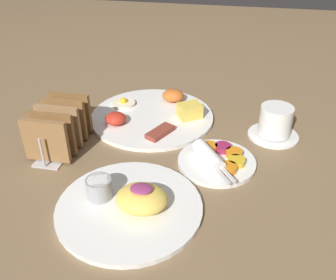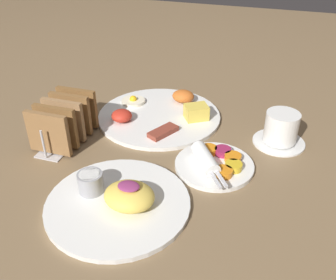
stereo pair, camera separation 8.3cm
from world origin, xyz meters
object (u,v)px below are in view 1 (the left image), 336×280
at_px(plate_condiments, 217,160).
at_px(plate_foreground, 130,203).
at_px(toast_rack, 59,128).
at_px(coffee_cup, 275,123).
at_px(plate_breakfast, 153,115).

distance_m(plate_condiments, plate_foreground, 0.22).
bearing_deg(plate_foreground, toast_rack, 140.76).
xyz_separation_m(plate_condiments, coffee_cup, (0.12, 0.14, 0.02)).
relative_size(plate_breakfast, plate_foreground, 1.18).
bearing_deg(plate_foreground, coffee_cup, 49.23).
bearing_deg(plate_breakfast, coffee_cup, -6.04).
relative_size(plate_breakfast, coffee_cup, 2.63).
xyz_separation_m(plate_condiments, plate_foreground, (-0.14, -0.17, 0.00)).
xyz_separation_m(plate_breakfast, coffee_cup, (0.30, -0.03, 0.03)).
relative_size(plate_breakfast, toast_rack, 1.76).
bearing_deg(plate_breakfast, plate_foreground, -84.15).
relative_size(plate_foreground, toast_rack, 1.49).
bearing_deg(plate_condiments, toast_rack, 179.46).
bearing_deg(coffee_cup, plate_breakfast, 173.96).
relative_size(plate_condiments, coffee_cup, 1.50).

